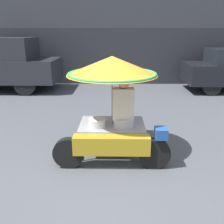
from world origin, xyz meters
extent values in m
plane|color=#4C4F54|center=(0.00, 0.00, 0.00)|extent=(36.00, 36.00, 0.00)
cube|color=#38383D|center=(0.00, 8.52, 2.12)|extent=(28.00, 2.00, 4.24)
cube|color=#28282D|center=(0.00, 7.49, 1.20)|extent=(23.80, 0.06, 2.40)
cylinder|color=black|center=(0.80, 0.19, 0.27)|extent=(0.54, 0.14, 0.54)
cylinder|color=black|center=(-0.68, 0.19, 0.27)|extent=(0.54, 0.14, 0.54)
cube|color=#B7931E|center=(0.06, 0.19, 0.43)|extent=(1.31, 0.24, 0.32)
cube|color=#234C93|center=(0.89, 0.19, 0.65)|extent=(0.20, 0.24, 0.18)
cylinder|color=black|center=(0.06, 1.05, 0.24)|extent=(0.49, 0.14, 0.49)
cylinder|color=#515156|center=(0.58, 0.41, 0.29)|extent=(0.03, 0.03, 0.57)
cylinder|color=#515156|center=(0.58, 1.17, 0.29)|extent=(0.03, 0.03, 0.57)
cylinder|color=#515156|center=(-0.46, 0.41, 0.29)|extent=(0.03, 0.03, 0.57)
cylinder|color=#515156|center=(-0.46, 1.17, 0.29)|extent=(0.03, 0.03, 0.57)
cube|color=#9E9EA3|center=(0.06, 0.79, 0.58)|extent=(1.23, 0.89, 0.02)
cylinder|color=#B2B2B7|center=(0.06, 0.79, 1.06)|extent=(0.03, 0.03, 0.94)
cone|color=orange|center=(0.06, 0.79, 1.70)|extent=(1.64, 1.64, 0.33)
torus|color=green|center=(0.06, 0.79, 1.55)|extent=(1.61, 1.61, 0.05)
cylinder|color=silver|center=(-0.21, 0.63, 0.67)|extent=(0.32, 0.32, 0.15)
cylinder|color=#B7B7BC|center=(0.28, 0.65, 0.68)|extent=(0.40, 0.40, 0.17)
cylinder|color=#2D2D33|center=(0.18, 0.64, 0.38)|extent=(0.14, 0.14, 0.75)
cylinder|color=#2D2D33|center=(0.36, 0.64, 0.38)|extent=(0.14, 0.14, 0.75)
cube|color=beige|center=(0.27, 0.64, 1.04)|extent=(0.38, 0.22, 0.56)
sphere|color=tan|center=(0.27, 0.64, 1.42)|extent=(0.20, 0.20, 0.20)
cylinder|color=black|center=(3.67, 5.37, 0.34)|extent=(0.67, 0.20, 0.67)
cylinder|color=black|center=(3.67, 6.89, 0.34)|extent=(0.67, 0.20, 0.67)
cylinder|color=black|center=(-3.21, 5.30, 0.39)|extent=(0.78, 0.24, 0.78)
cylinder|color=black|center=(-3.21, 6.92, 0.39)|extent=(0.78, 0.24, 0.78)
cube|color=#28282D|center=(-3.94, 6.11, 1.64)|extent=(1.77, 1.76, 0.81)
camera|label=1|loc=(0.13, -3.68, 2.28)|focal=40.00mm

